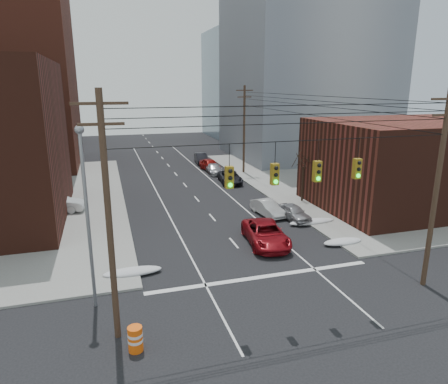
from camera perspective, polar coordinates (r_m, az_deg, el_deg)
ground at (r=19.47m, az=13.17°, el=-20.14°), size 160.00×160.00×0.00m
sidewalk_ne at (r=54.98m, az=23.90°, el=2.25°), size 40.00×40.00×0.15m
building_brick_far at (r=89.47m, az=-28.49°, el=10.08°), size 22.00×18.00×12.00m
building_office at (r=65.13m, az=11.60°, el=16.07°), size 22.00×20.00×25.00m
building_glass at (r=89.64m, az=4.65°, el=15.03°), size 20.00×18.00×22.00m
building_storefront at (r=40.29m, az=24.70°, el=3.58°), size 16.00×12.00×8.00m
utility_pole_left at (r=17.41m, az=-16.17°, el=-3.32°), size 2.20×0.28×11.00m
utility_pole_right at (r=24.28m, az=28.11°, el=0.64°), size 2.20×0.28×11.00m
utility_pole_far at (r=50.78m, az=2.89°, el=9.10°), size 2.20×0.28×11.00m
traffic_signals at (r=19.03m, az=10.31°, el=2.91°), size 17.00×0.42×2.02m
street_light at (r=20.38m, az=-19.08°, el=-1.60°), size 0.44×0.44×9.32m
bare_tree at (r=39.10m, az=11.20°, el=1.85°), size 2.09×2.20×4.93m
snow_nw at (r=25.10m, az=-12.93°, el=-11.04°), size 3.50×1.08×0.42m
snow_ne at (r=30.03m, az=16.60°, el=-6.82°), size 3.00×1.08×0.42m
snow_east_far at (r=33.61m, az=12.44°, el=-4.16°), size 4.00×1.08×0.42m
red_pickup at (r=28.85m, az=5.97°, el=-5.95°), size 3.21×5.85×1.55m
parked_car_a at (r=34.19m, az=9.89°, el=-2.89°), size 2.02×4.06×1.33m
parked_car_b at (r=35.11m, az=6.23°, el=-2.28°), size 1.92×4.15×1.32m
parked_car_c at (r=46.33m, az=0.87°, el=2.14°), size 2.81×5.19×1.38m
parked_car_d at (r=51.19m, az=-1.38°, el=3.30°), size 1.94×4.28×1.22m
parked_car_e at (r=53.24m, az=-2.01°, el=3.92°), size 2.29×4.63×1.52m
parked_car_f at (r=58.10m, az=-3.30°, el=4.82°), size 1.93×4.55×1.46m
lot_car_a at (r=38.22m, az=-22.76°, el=-1.56°), size 4.81×2.27×1.52m
lot_car_b at (r=38.67m, az=-25.50°, el=-1.81°), size 5.20×3.11×1.35m
lot_car_c at (r=38.08m, az=-27.60°, el=-2.31°), size 5.00×3.36×1.35m
construction_barrel at (r=18.60m, az=-12.55°, el=-19.77°), size 0.72×0.72×1.14m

